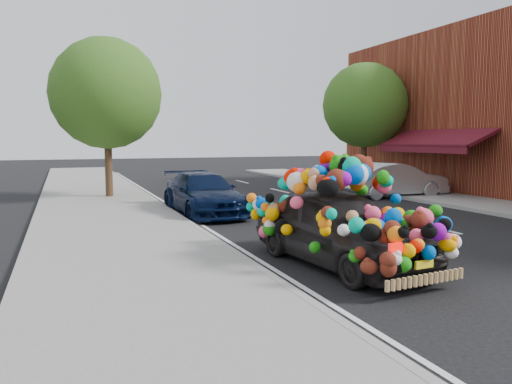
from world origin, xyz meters
TOP-DOWN VIEW (x-y plane):
  - ground at (0.00, 0.00)m, footprint 100.00×100.00m
  - sidewalk at (-4.30, 0.00)m, footprint 4.00×60.00m
  - kerb at (-2.35, 0.00)m, footprint 0.15×60.00m
  - footpath_far at (8.20, 3.00)m, footprint 3.00×40.00m
  - lane_markings at (3.60, 0.00)m, footprint 6.00×50.00m
  - tree_near_sidewalk at (-3.80, 9.50)m, footprint 4.20×4.20m
  - tree_far_b at (8.00, 10.00)m, footprint 4.00×4.00m
  - plush_art_car at (-0.73, -2.49)m, footprint 2.45×4.48m
  - navy_sedan at (-1.41, 4.50)m, footprint 1.93×4.45m
  - silver_hatchback at (6.90, 6.06)m, footprint 4.24×1.68m

SIDE VIEW (x-z plane):
  - ground at x=0.00m, z-range 0.00..0.00m
  - lane_markings at x=3.60m, z-range 0.00..0.01m
  - sidewalk at x=-4.30m, z-range 0.00..0.12m
  - footpath_far at x=8.20m, z-range 0.00..0.12m
  - kerb at x=-2.35m, z-range 0.00..0.13m
  - navy_sedan at x=-1.41m, z-range 0.00..1.27m
  - silver_hatchback at x=6.90m, z-range 0.00..1.37m
  - plush_art_car at x=-0.73m, z-range 0.02..2.06m
  - tree_far_b at x=8.00m, z-range 0.94..6.84m
  - tree_near_sidewalk at x=-3.80m, z-range 0.96..7.09m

